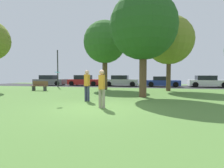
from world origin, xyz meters
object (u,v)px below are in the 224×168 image
object	(u,v)px
park_bench	(40,86)
parked_car_silver	(121,81)
oak_tree_center	(105,42)
parked_car_red	(84,81)
person_walking	(102,87)
parked_car_blue	(162,82)
maple_tree_far	(143,26)
oak_tree_right	(169,40)
frisbee_disc	(57,72)
street_lamp_post	(58,69)
parked_car_white	(207,82)
person_bystander	(87,84)
parked_car_grey	(50,81)

from	to	relation	value
park_bench	parked_car_silver	bearing A→B (deg)	-127.05
oak_tree_center	parked_car_red	bearing A→B (deg)	127.34
person_walking	parked_car_blue	world-z (taller)	person_walking
maple_tree_far	park_bench	distance (m)	11.06
oak_tree_right	frisbee_disc	xyz separation A→B (m)	(-6.33, -8.96, -3.04)
parked_car_blue	park_bench	bearing A→B (deg)	-144.29
parked_car_red	parked_car_blue	size ratio (longest dim) A/B	1.09
street_lamp_post	parked_car_red	bearing A→B (deg)	63.48
maple_tree_far	parked_car_white	size ratio (longest dim) A/B	1.57
person_bystander	parked_car_grey	size ratio (longest dim) A/B	0.39
parked_car_grey	parked_car_white	xyz separation A→B (m)	(21.14, 0.27, -0.01)
person_bystander	parked_car_blue	bearing A→B (deg)	-14.50
maple_tree_far	parked_car_blue	world-z (taller)	maple_tree_far
person_walking	park_bench	world-z (taller)	person_walking
oak_tree_right	frisbee_disc	size ratio (longest dim) A/B	18.14
park_bench	parked_car_blue	bearing A→B (deg)	-144.29
frisbee_disc	parked_car_blue	size ratio (longest dim) A/B	0.09
frisbee_disc	parked_car_blue	xyz separation A→B (m)	(6.13, 14.99, -1.04)
person_walking	park_bench	size ratio (longest dim) A/B	1.08
person_bystander	frisbee_disc	distance (m)	1.76
person_walking	parked_car_red	world-z (taller)	person_walking
person_walking	parked_car_blue	bearing A→B (deg)	-13.22
maple_tree_far	parked_car_white	distance (m)	14.29
maple_tree_far	parked_car_red	distance (m)	15.01
oak_tree_center	street_lamp_post	size ratio (longest dim) A/B	1.55
oak_tree_right	parked_car_red	distance (m)	13.13
oak_tree_right	parked_car_red	xyz separation A→B (m)	(-10.78, 6.32, -4.02)
maple_tree_far	parked_car_red	world-z (taller)	maple_tree_far
parked_car_blue	parked_car_grey	bearing A→B (deg)	179.51
maple_tree_far	frisbee_disc	world-z (taller)	maple_tree_far
person_bystander	parked_car_red	size ratio (longest dim) A/B	0.39
oak_tree_center	maple_tree_far	xyz separation A→B (m)	(4.11, -5.56, -0.07)
oak_tree_center	frisbee_disc	size ratio (longest dim) A/B	18.28
oak_tree_right	frisbee_disc	distance (m)	11.39
oak_tree_right	person_walking	world-z (taller)	oak_tree_right
street_lamp_post	parked_car_silver	bearing A→B (deg)	26.82
maple_tree_far	parked_car_grey	bearing A→B (deg)	140.79
park_bench	parked_car_grey	bearing A→B (deg)	-63.98
oak_tree_right	parked_car_blue	bearing A→B (deg)	91.92
maple_tree_far	frisbee_disc	distance (m)	6.43
oak_tree_center	parked_car_silver	size ratio (longest dim) A/B	1.58
parked_car_blue	person_walking	bearing A→B (deg)	-102.60
person_walking	street_lamp_post	bearing A→B (deg)	35.84
parked_car_white	parked_car_grey	bearing A→B (deg)	-179.27
person_walking	parked_car_silver	bearing A→B (deg)	5.77
oak_tree_right	person_bystander	size ratio (longest dim) A/B	3.92
frisbee_disc	parked_car_red	size ratio (longest dim) A/B	0.08
parked_car_grey	park_bench	bearing A→B (deg)	-63.98
oak_tree_right	parked_car_silver	distance (m)	9.14
oak_tree_right	street_lamp_post	distance (m)	13.17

